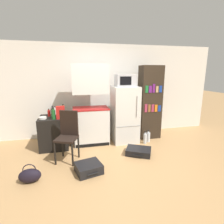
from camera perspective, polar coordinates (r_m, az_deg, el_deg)
ground_plane at (r=3.59m, az=2.38°, el=-17.45°), size 24.00×24.00×0.00m
wall_back at (r=5.12m, az=-1.27°, el=7.00°), size 6.40×0.10×2.57m
side_table at (r=4.51m, az=-18.33°, el=-6.26°), size 0.66×0.68×0.77m
kitchen_hutch at (r=4.42m, az=-6.98°, el=1.33°), size 0.89×0.55×2.00m
refrigerator at (r=4.59m, az=4.18°, el=-0.75°), size 0.65×0.67×1.46m
microwave at (r=4.46m, az=4.36°, el=10.27°), size 0.49×0.36×0.30m
bookshelf at (r=4.92m, az=12.21°, el=3.05°), size 0.58×0.41×1.98m
bottle_green_tall at (r=4.16m, az=-18.59°, el=-0.70°), size 0.09×0.09×0.27m
bottle_milk_white at (r=4.63m, az=-18.19°, el=0.30°), size 0.06×0.06×0.21m
bottle_wine_dark at (r=4.39m, az=-18.74°, el=-0.09°), size 0.07×0.07×0.26m
bottle_clear_short at (r=4.39m, az=-16.87°, el=-0.53°), size 0.08×0.08×0.16m
bottle_olive_oil at (r=4.60m, az=-15.61°, el=0.69°), size 0.07×0.07×0.26m
bottle_ketchup_red at (r=4.49m, az=-19.89°, el=-0.34°), size 0.07×0.07×0.18m
bowl at (r=4.29m, az=-21.73°, el=-1.81°), size 0.17×0.17×0.05m
cereal_box at (r=4.13m, az=-16.47°, el=-0.17°), size 0.19×0.07×0.30m
chair at (r=3.75m, az=-14.18°, el=-6.24°), size 0.52×0.52×1.04m
suitcase_large_flat at (r=4.08m, az=8.65°, el=-12.56°), size 0.66×0.60×0.14m
suitcase_small_flat at (r=3.42m, az=-7.64°, el=-17.64°), size 0.54×0.51×0.17m
handbag at (r=3.40m, az=-25.24°, el=-18.25°), size 0.36×0.20×0.33m
water_bottle_front at (r=4.64m, az=10.74°, el=-8.42°), size 0.08×0.08×0.33m
water_bottle_middle at (r=4.77m, az=11.74°, el=-7.94°), size 0.10×0.10×0.32m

